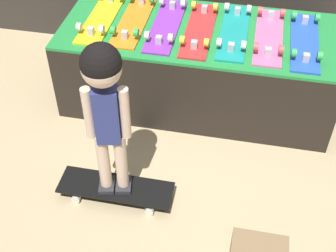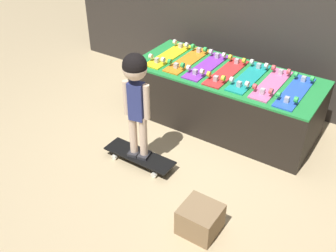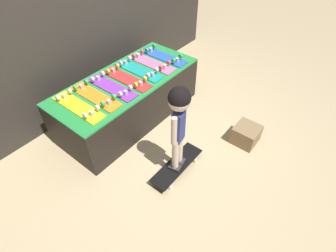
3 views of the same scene
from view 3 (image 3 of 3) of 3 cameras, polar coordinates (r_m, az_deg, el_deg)
ground_plane at (r=3.35m, az=-2.44°, el=-1.08°), size 16.00×16.00×0.00m
display_rack at (r=3.41m, az=-8.58°, el=5.89°), size 1.89×0.81×0.59m
skateboard_yellow_on_rack at (r=2.92m, az=-19.01°, el=4.12°), size 0.18×0.70×0.09m
skateboard_orange_on_rack at (r=3.01m, az=-15.63°, el=6.40°), size 0.18×0.70×0.09m
skateboard_purple_on_rack at (r=3.11m, az=-12.19°, el=8.37°), size 0.18×0.70×0.09m
skateboard_red_on_rack at (r=3.23m, az=-9.04°, el=10.24°), size 0.18×0.70×0.09m
skateboard_teal_on_rack at (r=3.37m, az=-6.44°, el=12.09°), size 0.18×0.70×0.09m
skateboard_pink_on_rack at (r=3.51m, az=-3.71°, el=13.63°), size 0.18×0.70×0.09m
skateboard_blue_on_rack at (r=3.65m, az=-1.00°, el=14.97°), size 0.18×0.70×0.09m
skateboard_on_floor at (r=2.89m, az=1.95°, el=-8.59°), size 0.69×0.21×0.09m
child at (r=2.36m, az=2.36°, el=2.25°), size 0.24×0.20×1.01m
storage_box at (r=3.28m, az=16.61°, el=-1.80°), size 0.29×0.28×0.23m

